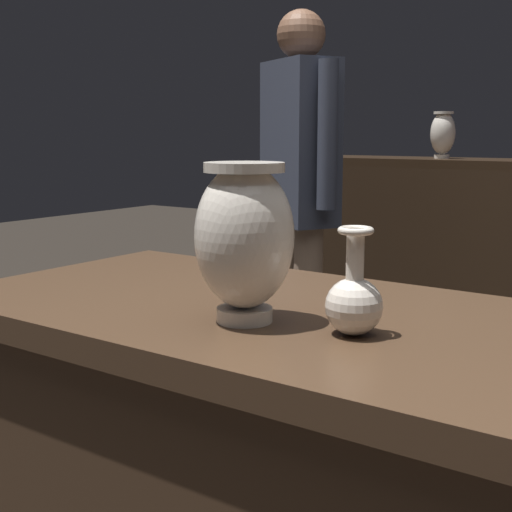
# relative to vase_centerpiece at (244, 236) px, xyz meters

# --- Properties ---
(display_plinth) EXTENTS (1.20, 0.64, 0.80)m
(display_plinth) POSITION_rel_vase_centerpiece_xyz_m (-0.03, 0.11, -0.54)
(display_plinth) COLOR #422D1E
(display_plinth) RESTS_ON ground_plane
(vase_centerpiece) EXTENTS (0.16, 0.16, 0.26)m
(vase_centerpiece) POSITION_rel_vase_centerpiece_xyz_m (0.00, 0.00, 0.00)
(vase_centerpiece) COLOR silver
(vase_centerpiece) RESTS_ON display_plinth
(vase_tall_behind) EXTENTS (0.09, 0.09, 0.17)m
(vase_tall_behind) POSITION_rel_vase_centerpiece_xyz_m (0.18, 0.04, -0.09)
(vase_tall_behind) COLOR silver
(vase_tall_behind) RESTS_ON display_plinth
(shelf_vase_left) EXTENTS (0.11, 0.11, 0.22)m
(shelf_vase_left) POSITION_rel_vase_centerpiece_xyz_m (-0.55, 2.31, 0.16)
(shelf_vase_left) COLOR silver
(shelf_vase_left) RESTS_ON back_display_shelf
(visitor_near_left) EXTENTS (0.42, 0.32, 1.55)m
(visitor_near_left) POSITION_rel_vase_centerpiece_xyz_m (-0.74, 1.36, -0.03)
(visitor_near_left) COLOR #846B56
(visitor_near_left) RESTS_ON ground_plane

